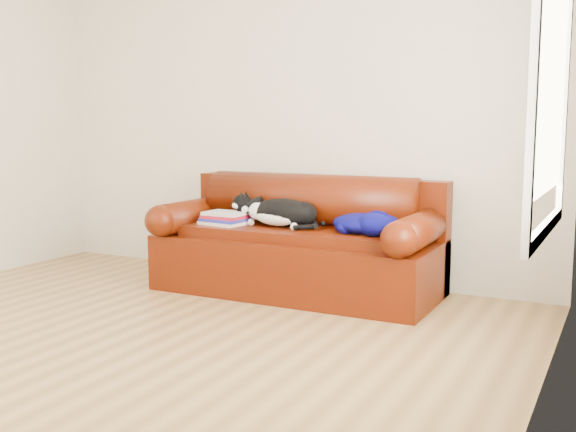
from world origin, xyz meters
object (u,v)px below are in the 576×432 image
sofa_base (297,261)px  blanket (365,223)px  book_stack (225,218)px  cat (282,213)px

sofa_base → blanket: size_ratio=3.81×
blanket → book_stack: bearing=-173.8°
sofa_base → book_stack: book_stack is taller
book_stack → cat: 0.46m
cat → blanket: cat is taller
book_stack → cat: size_ratio=0.50×
book_stack → cat: bearing=12.5°
book_stack → blanket: (1.09, 0.12, 0.02)m
sofa_base → book_stack: bearing=-165.7°
sofa_base → blanket: (0.55, -0.02, 0.33)m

